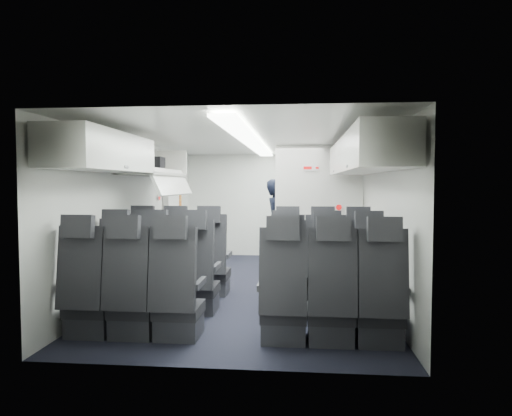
% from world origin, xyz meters
% --- Properties ---
extents(cabin_shell, '(3.41, 6.01, 2.16)m').
position_xyz_m(cabin_shell, '(0.00, 0.00, 1.12)').
color(cabin_shell, black).
rests_on(cabin_shell, ground).
extents(seat_row_front, '(3.33, 0.56, 1.24)m').
position_xyz_m(seat_row_front, '(-0.00, -0.53, 0.40)').
color(seat_row_front, '#222326').
rests_on(seat_row_front, cabin_shell).
extents(seat_row_mid, '(3.33, 0.56, 1.24)m').
position_xyz_m(seat_row_mid, '(-0.00, -1.43, 0.40)').
color(seat_row_mid, '#222326').
rests_on(seat_row_mid, cabin_shell).
extents(seat_row_rear, '(3.33, 0.56, 1.24)m').
position_xyz_m(seat_row_rear, '(-0.00, -2.33, 0.40)').
color(seat_row_rear, '#222326').
rests_on(seat_row_rear, cabin_shell).
extents(overhead_bin_left_rear, '(0.53, 1.80, 0.40)m').
position_xyz_m(overhead_bin_left_rear, '(-1.40, -2.00, 1.86)').
color(overhead_bin_left_rear, white).
rests_on(overhead_bin_left_rear, cabin_shell).
extents(overhead_bin_left_front_open, '(0.64, 1.70, 0.72)m').
position_xyz_m(overhead_bin_left_front_open, '(-1.44, -0.25, 1.74)').
color(overhead_bin_left_front_open, '#9E9E93').
rests_on(overhead_bin_left_front_open, cabin_shell).
extents(overhead_bin_right_rear, '(0.53, 1.80, 0.40)m').
position_xyz_m(overhead_bin_right_rear, '(1.40, -2.00, 1.86)').
color(overhead_bin_right_rear, white).
rests_on(overhead_bin_right_rear, cabin_shell).
extents(overhead_bin_right_front, '(0.53, 1.70, 0.40)m').
position_xyz_m(overhead_bin_right_front, '(1.40, -0.25, 1.86)').
color(overhead_bin_right_front, white).
rests_on(overhead_bin_right_front, cabin_shell).
extents(bulkhead_partition, '(1.40, 0.15, 2.13)m').
position_xyz_m(bulkhead_partition, '(0.98, 0.80, 1.08)').
color(bulkhead_partition, white).
rests_on(bulkhead_partition, cabin_shell).
extents(galley_unit, '(0.85, 0.52, 1.90)m').
position_xyz_m(galley_unit, '(0.95, 2.72, 0.95)').
color(galley_unit, '#939399').
rests_on(galley_unit, cabin_shell).
extents(boarding_door, '(0.12, 1.27, 1.86)m').
position_xyz_m(boarding_door, '(-1.64, 1.55, 0.95)').
color(boarding_door, silver).
rests_on(boarding_door, cabin_shell).
extents(flight_attendant, '(0.48, 0.64, 1.61)m').
position_xyz_m(flight_attendant, '(0.28, 1.32, 0.80)').
color(flight_attendant, black).
rests_on(flight_attendant, ground).
extents(carry_on_bag, '(0.36, 0.25, 0.21)m').
position_xyz_m(carry_on_bag, '(-1.42, -0.36, 1.79)').
color(carry_on_bag, black).
rests_on(carry_on_bag, overhead_bin_left_front_open).
extents(papers, '(0.22, 0.03, 0.15)m').
position_xyz_m(papers, '(0.47, 1.27, 1.02)').
color(papers, white).
rests_on(papers, flight_attendant).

